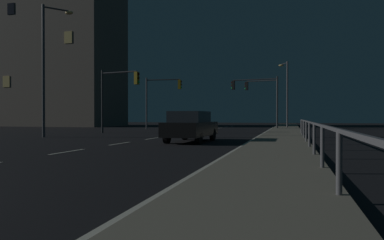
{
  "coord_description": "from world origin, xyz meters",
  "views": [
    {
      "loc": [
        7.9,
        -1.8,
        1.29
      ],
      "look_at": [
        -0.56,
        27.34,
        1.01
      ],
      "focal_mm": 32.01,
      "sensor_mm": 36.0,
      "label": 1
    }
  ],
  "objects_px": {
    "traffic_light_far_left": "(256,92)",
    "street_lamp_median": "(286,88)",
    "car": "(191,126)",
    "traffic_light_overhead_east": "(162,93)",
    "street_lamp_corner": "(48,59)",
    "traffic_light_near_left": "(263,93)",
    "traffic_light_mid_right": "(118,88)",
    "building_distant": "(62,36)"
  },
  "relations": [
    {
      "from": "traffic_light_far_left",
      "to": "traffic_light_mid_right",
      "type": "height_order",
      "value": "traffic_light_far_left"
    },
    {
      "from": "traffic_light_far_left",
      "to": "traffic_light_near_left",
      "type": "distance_m",
      "value": 2.79
    },
    {
      "from": "car",
      "to": "traffic_light_mid_right",
      "type": "xyz_separation_m",
      "value": [
        -8.01,
        7.2,
        2.7
      ]
    },
    {
      "from": "car",
      "to": "building_distant",
      "type": "distance_m",
      "value": 37.93
    },
    {
      "from": "traffic_light_mid_right",
      "to": "traffic_light_overhead_east",
      "type": "relative_size",
      "value": 0.93
    },
    {
      "from": "traffic_light_overhead_east",
      "to": "building_distant",
      "type": "xyz_separation_m",
      "value": [
        -18.41,
        8.37,
        8.93
      ]
    },
    {
      "from": "traffic_light_mid_right",
      "to": "street_lamp_corner",
      "type": "distance_m",
      "value": 6.16
    },
    {
      "from": "car",
      "to": "traffic_light_near_left",
      "type": "xyz_separation_m",
      "value": [
        1.88,
        22.4,
        3.15
      ]
    },
    {
      "from": "car",
      "to": "building_distant",
      "type": "height_order",
      "value": "building_distant"
    },
    {
      "from": "traffic_light_far_left",
      "to": "car",
      "type": "bearing_deg",
      "value": -94.12
    },
    {
      "from": "traffic_light_near_left",
      "to": "building_distant",
      "type": "xyz_separation_m",
      "value": [
        -28.2,
        2.2,
        8.73
      ]
    },
    {
      "from": "street_lamp_median",
      "to": "street_lamp_corner",
      "type": "bearing_deg",
      "value": -125.01
    },
    {
      "from": "car",
      "to": "traffic_light_overhead_east",
      "type": "height_order",
      "value": "traffic_light_overhead_east"
    },
    {
      "from": "street_lamp_median",
      "to": "traffic_light_mid_right",
      "type": "bearing_deg",
      "value": -130.0
    },
    {
      "from": "street_lamp_corner",
      "to": "building_distant",
      "type": "xyz_separation_m",
      "value": [
        -16.38,
        23.07,
        7.75
      ]
    },
    {
      "from": "traffic_light_near_left",
      "to": "traffic_light_overhead_east",
      "type": "bearing_deg",
      "value": -147.76
    },
    {
      "from": "traffic_light_overhead_east",
      "to": "street_lamp_corner",
      "type": "distance_m",
      "value": 14.89
    },
    {
      "from": "car",
      "to": "street_lamp_corner",
      "type": "height_order",
      "value": "street_lamp_corner"
    },
    {
      "from": "traffic_light_mid_right",
      "to": "street_lamp_median",
      "type": "bearing_deg",
      "value": 50.0
    },
    {
      "from": "car",
      "to": "building_distant",
      "type": "xyz_separation_m",
      "value": [
        -26.32,
        24.6,
        11.88
      ]
    },
    {
      "from": "traffic_light_far_left",
      "to": "traffic_light_overhead_east",
      "type": "height_order",
      "value": "traffic_light_far_left"
    },
    {
      "from": "traffic_light_far_left",
      "to": "street_lamp_median",
      "type": "bearing_deg",
      "value": 38.23
    },
    {
      "from": "traffic_light_mid_right",
      "to": "traffic_light_near_left",
      "type": "relative_size",
      "value": 0.92
    },
    {
      "from": "traffic_light_mid_right",
      "to": "street_lamp_median",
      "type": "xyz_separation_m",
      "value": [
        12.42,
        14.81,
        0.92
      ]
    },
    {
      "from": "building_distant",
      "to": "traffic_light_overhead_east",
      "type": "bearing_deg",
      "value": -24.44
    },
    {
      "from": "traffic_light_near_left",
      "to": "street_lamp_median",
      "type": "height_order",
      "value": "street_lamp_median"
    },
    {
      "from": "street_lamp_corner",
      "to": "car",
      "type": "bearing_deg",
      "value": -8.76
    },
    {
      "from": "building_distant",
      "to": "traffic_light_near_left",
      "type": "bearing_deg",
      "value": -4.45
    },
    {
      "from": "car",
      "to": "street_lamp_median",
      "type": "distance_m",
      "value": 22.74
    },
    {
      "from": "traffic_light_far_left",
      "to": "traffic_light_overhead_east",
      "type": "distance_m",
      "value": 9.93
    },
    {
      "from": "traffic_light_far_left",
      "to": "street_lamp_median",
      "type": "xyz_separation_m",
      "value": [
        2.99,
        2.36,
        0.49
      ]
    },
    {
      "from": "traffic_light_near_left",
      "to": "traffic_light_overhead_east",
      "type": "distance_m",
      "value": 11.57
    },
    {
      "from": "traffic_light_near_left",
      "to": "traffic_light_far_left",
      "type": "bearing_deg",
      "value": -99.53
    },
    {
      "from": "building_distant",
      "to": "street_lamp_median",
      "type": "bearing_deg",
      "value": -4.81
    },
    {
      "from": "traffic_light_overhead_east",
      "to": "street_lamp_corner",
      "type": "height_order",
      "value": "street_lamp_corner"
    },
    {
      "from": "traffic_light_mid_right",
      "to": "street_lamp_median",
      "type": "height_order",
      "value": "street_lamp_median"
    },
    {
      "from": "traffic_light_overhead_east",
      "to": "street_lamp_corner",
      "type": "xyz_separation_m",
      "value": [
        -2.03,
        -14.7,
        1.17
      ]
    },
    {
      "from": "street_lamp_median",
      "to": "street_lamp_corner",
      "type": "relative_size",
      "value": 0.86
    },
    {
      "from": "traffic_light_far_left",
      "to": "traffic_light_near_left",
      "type": "height_order",
      "value": "traffic_light_near_left"
    },
    {
      "from": "traffic_light_mid_right",
      "to": "building_distant",
      "type": "relative_size",
      "value": 0.2
    },
    {
      "from": "traffic_light_overhead_east",
      "to": "building_distant",
      "type": "relative_size",
      "value": 0.21
    },
    {
      "from": "traffic_light_far_left",
      "to": "street_lamp_median",
      "type": "height_order",
      "value": "street_lamp_median"
    }
  ]
}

